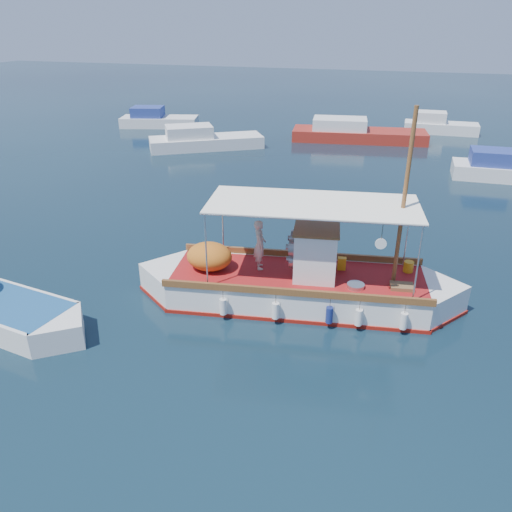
% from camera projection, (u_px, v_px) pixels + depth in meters
% --- Properties ---
extents(ground, '(160.00, 160.00, 0.00)m').
position_uv_depth(ground, '(302.00, 300.00, 16.01)').
color(ground, black).
rests_on(ground, ground).
extents(fishing_caique, '(10.29, 3.91, 6.35)m').
position_uv_depth(fishing_caique, '(295.00, 285.00, 15.76)').
color(fishing_caique, white).
rests_on(fishing_caique, ground).
extents(bg_boat_nw, '(7.83, 6.07, 1.80)m').
position_uv_depth(bg_boat_nw, '(203.00, 141.00, 34.47)').
color(bg_boat_nw, silver).
rests_on(bg_boat_nw, ground).
extents(bg_boat_n, '(9.91, 4.08, 1.80)m').
position_uv_depth(bg_boat_n, '(355.00, 134.00, 36.66)').
color(bg_boat_n, maroon).
rests_on(bg_boat_n, ground).
extents(bg_boat_ne, '(5.65, 2.30, 1.80)m').
position_uv_depth(bg_boat_ne, '(502.00, 170.00, 27.90)').
color(bg_boat_ne, silver).
rests_on(bg_boat_ne, ground).
extents(bg_boat_far_w, '(6.60, 3.83, 1.80)m').
position_uv_depth(bg_boat_far_w, '(157.00, 121.00, 41.46)').
color(bg_boat_far_w, silver).
rests_on(bg_boat_far_w, ground).
extents(bg_boat_far_n, '(5.53, 2.05, 1.80)m').
position_uv_depth(bg_boat_far_n, '(439.00, 127.00, 39.17)').
color(bg_boat_far_n, silver).
rests_on(bg_boat_far_n, ground).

